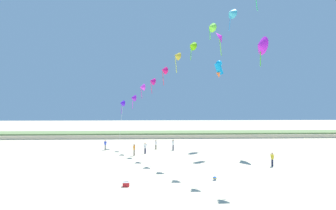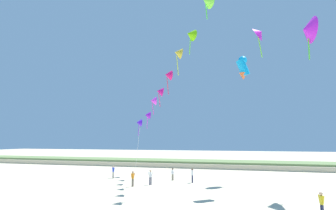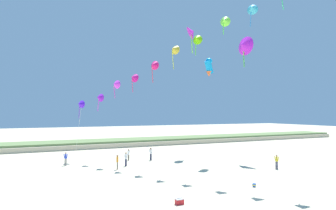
% 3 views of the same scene
% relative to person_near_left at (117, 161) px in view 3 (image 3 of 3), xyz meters
% --- Properties ---
extents(ground_plane, '(240.00, 240.00, 0.00)m').
position_rel_person_near_left_xyz_m(ground_plane, '(3.10, -15.70, -0.98)').
color(ground_plane, beige).
extents(dune_ridge, '(120.00, 8.47, 1.20)m').
position_rel_person_near_left_xyz_m(dune_ridge, '(3.10, 24.17, -0.38)').
color(dune_ridge, beige).
rests_on(dune_ridge, ground).
extents(person_near_left, '(0.31, 0.58, 1.69)m').
position_rel_person_near_left_xyz_m(person_near_left, '(0.00, 0.00, 0.00)').
color(person_near_left, '#726656').
rests_on(person_near_left, ground).
extents(person_near_right, '(0.56, 0.36, 1.71)m').
position_rel_person_near_left_xyz_m(person_near_right, '(1.52, 1.63, 0.01)').
color(person_near_right, '#282D4C').
rests_on(person_near_right, ground).
extents(person_mid_center, '(0.38, 0.56, 1.73)m').
position_rel_person_near_left_xyz_m(person_mid_center, '(5.93, 4.45, 0.03)').
color(person_mid_center, '#282D4C').
rests_on(person_mid_center, ground).
extents(person_far_left, '(0.54, 0.36, 1.66)m').
position_rel_person_near_left_xyz_m(person_far_left, '(-5.11, 5.25, -0.02)').
color(person_far_left, gray).
rests_on(person_far_left, ground).
extents(person_far_right, '(0.47, 0.39, 1.54)m').
position_rel_person_near_left_xyz_m(person_far_right, '(3.13, 5.64, -0.09)').
color(person_far_right, '#726656').
rests_on(person_far_right, ground).
extents(person_far_center, '(0.32, 0.57, 1.67)m').
position_rel_person_near_left_xyz_m(person_far_center, '(16.87, -7.57, -0.01)').
color(person_far_center, '#282D4C').
rests_on(person_far_center, ground).
extents(kite_banner_string, '(20.96, 26.89, 21.69)m').
position_rel_person_near_left_xyz_m(kite_banner_string, '(6.93, -3.98, 13.33)').
color(kite_banner_string, '#531AE6').
extents(large_kite_low_lead, '(1.66, 1.37, 2.49)m').
position_rel_person_near_left_xyz_m(large_kite_low_lead, '(12.27, -0.38, 11.69)').
color(large_kite_low_lead, '#0EA1EE').
extents(large_kite_mid_trail, '(2.33, 2.61, 4.55)m').
position_rel_person_near_left_xyz_m(large_kite_mid_trail, '(14.75, 8.52, 18.72)').
color(large_kite_mid_trail, '#E723D6').
extents(large_kite_high_solo, '(1.57, 2.92, 4.60)m').
position_rel_person_near_left_xyz_m(large_kite_high_solo, '(18.76, 0.43, 15.29)').
color(large_kite_high_solo, '#DA23E5').
extents(beach_cooler, '(0.58, 0.41, 0.46)m').
position_rel_person_near_left_xyz_m(beach_cooler, '(0.48, -14.66, -0.76)').
color(beach_cooler, red).
rests_on(beach_cooler, ground).
extents(beach_ball, '(0.36, 0.36, 0.36)m').
position_rel_person_near_left_xyz_m(beach_ball, '(8.75, -13.02, -0.80)').
color(beach_ball, blue).
rests_on(beach_ball, ground).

